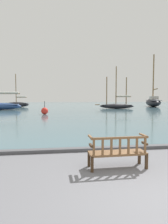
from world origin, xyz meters
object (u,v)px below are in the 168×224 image
object	(u,v)px
channel_buoy	(45,111)
sailboat_nearest_port	(17,104)
park_bench	(118,152)
sailboat_nearest_starboard	(117,105)
sailboat_centre_channel	(153,102)

from	to	relation	value
channel_buoy	sailboat_nearest_port	bearing A→B (deg)	108.90
park_bench	sailboat_nearest_starboard	xyz separation A→B (m)	(8.95, 28.44, 0.23)
channel_buoy	sailboat_centre_channel	bearing A→B (deg)	38.54
park_bench	sailboat_centre_channel	bearing A→B (deg)	61.42
park_bench	sailboat_nearest_starboard	distance (m)	29.82
sailboat_centre_channel	park_bench	bearing A→B (deg)	-118.58
sailboat_nearest_starboard	sailboat_centre_channel	size ratio (longest dim) A/B	0.65
sailboat_centre_channel	channel_buoy	distance (m)	28.36
sailboat_nearest_starboard	sailboat_centre_channel	world-z (taller)	sailboat_centre_channel
sailboat_centre_channel	channel_buoy	size ratio (longest dim) A/B	7.51
sailboat_nearest_starboard	sailboat_nearest_port	xyz separation A→B (m)	(-18.36, 8.22, -0.02)
sailboat_nearest_starboard	channel_buoy	xyz separation A→B (m)	(-11.87, -10.75, -0.22)
sailboat_nearest_port	sailboat_centre_channel	distance (m)	28.70
sailboat_nearest_starboard	sailboat_centre_channel	xyz separation A→B (m)	(10.31, 6.92, 0.40)
sailboat_nearest_port	sailboat_nearest_starboard	bearing A→B (deg)	-24.12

